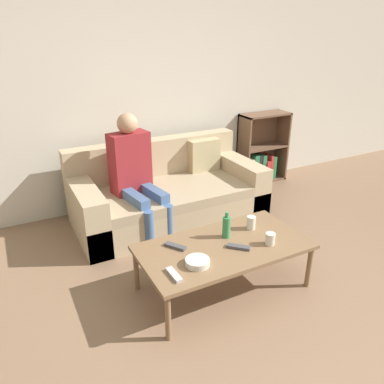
% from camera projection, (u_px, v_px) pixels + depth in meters
% --- Properties ---
extents(ground_plane, '(22.00, 22.00, 0.00)m').
position_uv_depth(ground_plane, '(298.00, 361.00, 2.31)').
color(ground_plane, '#84664C').
extents(wall_back, '(12.00, 0.06, 2.60)m').
position_uv_depth(wall_back, '(135.00, 88.00, 4.01)').
color(wall_back, beige).
rests_on(wall_back, ground_plane).
extents(couch, '(1.95, 0.95, 0.79)m').
position_uv_depth(couch, '(168.00, 195.00, 3.98)').
color(couch, tan).
rests_on(couch, ground_plane).
extents(bookshelf, '(0.65, 0.28, 0.91)m').
position_uv_depth(bookshelf, '(260.00, 155.00, 4.95)').
color(bookshelf, brown).
rests_on(bookshelf, ground_plane).
extents(coffee_table, '(1.29, 0.68, 0.39)m').
position_uv_depth(coffee_table, '(224.00, 249.00, 2.83)').
color(coffee_table, brown).
rests_on(coffee_table, ground_plane).
extents(person_adult, '(0.44, 0.69, 1.17)m').
position_uv_depth(person_adult, '(134.00, 168.00, 3.59)').
color(person_adult, '#476693').
rests_on(person_adult, ground_plane).
extents(cup_near, '(0.07, 0.07, 0.09)m').
position_uv_depth(cup_near, '(270.00, 239.00, 2.81)').
color(cup_near, silver).
rests_on(cup_near, coffee_table).
extents(cup_far, '(0.07, 0.07, 0.11)m').
position_uv_depth(cup_far, '(251.00, 223.00, 3.03)').
color(cup_far, silver).
rests_on(cup_far, coffee_table).
extents(tv_remote_0, '(0.13, 0.17, 0.02)m').
position_uv_depth(tv_remote_0, '(175.00, 246.00, 2.78)').
color(tv_remote_0, '#47474C').
rests_on(tv_remote_0, coffee_table).
extents(tv_remote_1, '(0.16, 0.15, 0.02)m').
position_uv_depth(tv_remote_1, '(238.00, 247.00, 2.77)').
color(tv_remote_1, '#47474C').
rests_on(tv_remote_1, coffee_table).
extents(tv_remote_2, '(0.05, 0.17, 0.02)m').
position_uv_depth(tv_remote_2, '(174.00, 275.00, 2.46)').
color(tv_remote_2, '#B7B7BC').
rests_on(tv_remote_2, coffee_table).
extents(snack_bowl, '(0.17, 0.17, 0.05)m').
position_uv_depth(snack_bowl, '(197.00, 262.00, 2.57)').
color(snack_bowl, beige).
rests_on(snack_bowl, coffee_table).
extents(bottle, '(0.06, 0.06, 0.21)m').
position_uv_depth(bottle, '(226.00, 227.00, 2.90)').
color(bottle, '#33844C').
rests_on(bottle, coffee_table).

